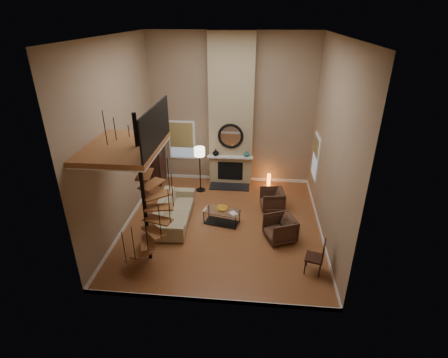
# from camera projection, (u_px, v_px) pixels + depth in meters

# --- Properties ---
(ground) EXTENTS (6.00, 6.50, 0.01)m
(ground) POSITION_uv_depth(u_px,v_px,m) (223.00, 225.00, 10.84)
(ground) COLOR #A36234
(ground) RESTS_ON ground
(back_wall) EXTENTS (6.00, 0.02, 5.50)m
(back_wall) POSITION_uv_depth(u_px,v_px,m) (232.00, 112.00, 12.54)
(back_wall) COLOR #957B60
(back_wall) RESTS_ON ground
(front_wall) EXTENTS (6.00, 0.02, 5.50)m
(front_wall) POSITION_uv_depth(u_px,v_px,m) (206.00, 198.00, 6.73)
(front_wall) COLOR #957B60
(front_wall) RESTS_ON ground
(left_wall) EXTENTS (0.02, 6.50, 5.50)m
(left_wall) POSITION_uv_depth(u_px,v_px,m) (119.00, 138.00, 9.90)
(left_wall) COLOR #957B60
(left_wall) RESTS_ON ground
(right_wall) EXTENTS (0.02, 6.50, 5.50)m
(right_wall) POSITION_uv_depth(u_px,v_px,m) (332.00, 146.00, 9.37)
(right_wall) COLOR #957B60
(right_wall) RESTS_ON ground
(ceiling) EXTENTS (6.00, 6.50, 0.01)m
(ceiling) POSITION_uv_depth(u_px,v_px,m) (222.00, 36.00, 8.43)
(ceiling) COLOR silver
(ceiling) RESTS_ON back_wall
(baseboard_back) EXTENTS (6.00, 0.02, 0.12)m
(baseboard_back) POSITION_uv_depth(u_px,v_px,m) (231.00, 178.00, 13.71)
(baseboard_back) COLOR white
(baseboard_back) RESTS_ON ground
(baseboard_front) EXTENTS (6.00, 0.02, 0.12)m
(baseboard_front) POSITION_uv_depth(u_px,v_px,m) (209.00, 300.00, 7.92)
(baseboard_front) COLOR white
(baseboard_front) RESTS_ON ground
(baseboard_left) EXTENTS (0.02, 6.50, 0.12)m
(baseboard_left) POSITION_uv_depth(u_px,v_px,m) (130.00, 218.00, 11.08)
(baseboard_left) COLOR white
(baseboard_left) RESTS_ON ground
(baseboard_right) EXTENTS (0.02, 6.50, 0.12)m
(baseboard_right) POSITION_uv_depth(u_px,v_px,m) (320.00, 228.00, 10.55)
(baseboard_right) COLOR white
(baseboard_right) RESTS_ON ground
(chimney_breast) EXTENTS (1.60, 0.38, 5.50)m
(chimney_breast) POSITION_uv_depth(u_px,v_px,m) (231.00, 113.00, 12.37)
(chimney_breast) COLOR tan
(chimney_breast) RESTS_ON ground
(hearth) EXTENTS (1.50, 0.60, 0.04)m
(hearth) POSITION_uv_depth(u_px,v_px,m) (230.00, 187.00, 13.13)
(hearth) COLOR black
(hearth) RESTS_ON ground
(firebox) EXTENTS (0.95, 0.02, 0.72)m
(firebox) POSITION_uv_depth(u_px,v_px,m) (230.00, 171.00, 13.16)
(firebox) COLOR black
(firebox) RESTS_ON chimney_breast
(mantel) EXTENTS (1.70, 0.18, 0.06)m
(mantel) POSITION_uv_depth(u_px,v_px,m) (230.00, 157.00, 12.82)
(mantel) COLOR white
(mantel) RESTS_ON chimney_breast
(mirror_frame) EXTENTS (0.94, 0.10, 0.94)m
(mirror_frame) POSITION_uv_depth(u_px,v_px,m) (231.00, 136.00, 12.53)
(mirror_frame) COLOR black
(mirror_frame) RESTS_ON chimney_breast
(mirror_disc) EXTENTS (0.80, 0.01, 0.80)m
(mirror_disc) POSITION_uv_depth(u_px,v_px,m) (231.00, 136.00, 12.53)
(mirror_disc) COLOR white
(mirror_disc) RESTS_ON chimney_breast
(vase_left) EXTENTS (0.24, 0.24, 0.25)m
(vase_left) POSITION_uv_depth(u_px,v_px,m) (216.00, 152.00, 12.84)
(vase_left) COLOR black
(vase_left) RESTS_ON mantel
(vase_right) EXTENTS (0.20, 0.20, 0.21)m
(vase_right) POSITION_uv_depth(u_px,v_px,m) (246.00, 154.00, 12.75)
(vase_right) COLOR #1C625D
(vase_right) RESTS_ON mantel
(window_back) EXTENTS (1.02, 0.06, 1.52)m
(window_back) POSITION_uv_depth(u_px,v_px,m) (182.00, 140.00, 13.18)
(window_back) COLOR white
(window_back) RESTS_ON back_wall
(window_right) EXTENTS (0.06, 1.02, 1.52)m
(window_right) POSITION_uv_depth(u_px,v_px,m) (316.00, 156.00, 11.66)
(window_right) COLOR white
(window_right) RESTS_ON right_wall
(entry_door) EXTENTS (0.10, 1.05, 2.16)m
(entry_door) POSITION_uv_depth(u_px,v_px,m) (145.00, 167.00, 12.25)
(entry_door) COLOR white
(entry_door) RESTS_ON ground
(loft) EXTENTS (1.70, 2.20, 1.09)m
(loft) POSITION_uv_depth(u_px,v_px,m) (127.00, 146.00, 7.99)
(loft) COLOR #9A5E32
(loft) RESTS_ON left_wall
(spiral_stair) EXTENTS (1.47, 1.47, 4.06)m
(spiral_stair) POSITION_uv_depth(u_px,v_px,m) (145.00, 200.00, 8.61)
(spiral_stair) COLOR black
(spiral_stair) RESTS_ON ground
(hutch) EXTENTS (0.39, 0.83, 1.86)m
(hutch) POSITION_uv_depth(u_px,v_px,m) (158.00, 159.00, 13.15)
(hutch) COLOR black
(hutch) RESTS_ON ground
(sofa) EXTENTS (1.08, 2.55, 0.73)m
(sofa) POSITION_uv_depth(u_px,v_px,m) (174.00, 210.00, 10.89)
(sofa) COLOR tan
(sofa) RESTS_ON ground
(armchair_near) EXTENTS (0.86, 0.85, 0.70)m
(armchair_near) POSITION_uv_depth(u_px,v_px,m) (274.00, 199.00, 11.56)
(armchair_near) COLOR #442B1F
(armchair_near) RESTS_ON ground
(armchair_far) EXTENTS (1.06, 1.05, 0.75)m
(armchair_far) POSITION_uv_depth(u_px,v_px,m) (282.00, 228.00, 10.02)
(armchair_far) COLOR #442B1F
(armchair_far) RESTS_ON ground
(coffee_table) EXTENTS (1.23, 0.80, 0.44)m
(coffee_table) POSITION_uv_depth(u_px,v_px,m) (222.00, 215.00, 10.79)
(coffee_table) COLOR silver
(coffee_table) RESTS_ON ground
(bowl) EXTENTS (0.36, 0.36, 0.09)m
(bowl) POSITION_uv_depth(u_px,v_px,m) (222.00, 209.00, 10.74)
(bowl) COLOR gold
(bowl) RESTS_ON coffee_table
(book) EXTENTS (0.30, 0.31, 0.02)m
(book) POSITION_uv_depth(u_px,v_px,m) (233.00, 214.00, 10.55)
(book) COLOR gray
(book) RESTS_ON coffee_table
(floor_lamp) EXTENTS (0.39, 0.39, 1.70)m
(floor_lamp) POSITION_uv_depth(u_px,v_px,m) (200.00, 155.00, 12.30)
(floor_lamp) COLOR black
(floor_lamp) RESTS_ON ground
(accent_lamp) EXTENTS (0.13, 0.13, 0.48)m
(accent_lamp) POSITION_uv_depth(u_px,v_px,m) (269.00, 180.00, 13.14)
(accent_lamp) COLOR orange
(accent_lamp) RESTS_ON ground
(side_chair) EXTENTS (0.53, 0.53, 0.95)m
(side_chair) POSITION_uv_depth(u_px,v_px,m) (318.00, 256.00, 8.63)
(side_chair) COLOR black
(side_chair) RESTS_ON ground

